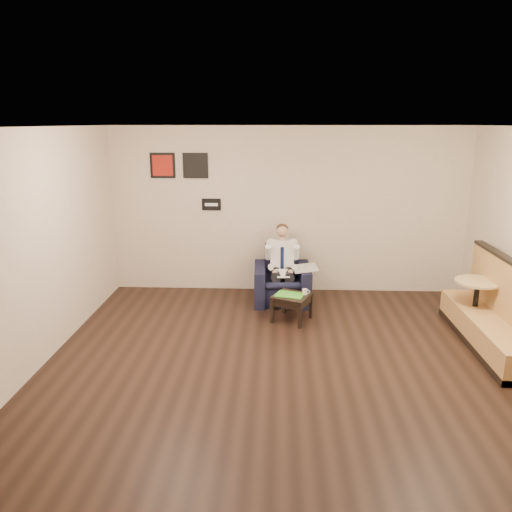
{
  "coord_description": "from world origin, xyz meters",
  "views": [
    {
      "loc": [
        -0.17,
        -5.35,
        2.85
      ],
      "look_at": [
        -0.46,
        1.2,
        1.09
      ],
      "focal_mm": 35.0,
      "sensor_mm": 36.0,
      "label": 1
    }
  ],
  "objects_px": {
    "green_folder": "(290,295)",
    "smartphone": "(298,292)",
    "armchair": "(282,276)",
    "coffee_mug": "(305,292)",
    "seated_man": "(283,268)",
    "cafe_table": "(475,307)",
    "side_table": "(292,308)",
    "banquette": "(490,304)"
  },
  "relations": [
    {
      "from": "banquette",
      "to": "cafe_table",
      "type": "height_order",
      "value": "banquette"
    },
    {
      "from": "side_table",
      "to": "cafe_table",
      "type": "bearing_deg",
      "value": -6.9
    },
    {
      "from": "cafe_table",
      "to": "coffee_mug",
      "type": "bearing_deg",
      "value": 171.83
    },
    {
      "from": "green_folder",
      "to": "smartphone",
      "type": "xyz_separation_m",
      "value": [
        0.13,
        0.12,
        -0.0
      ]
    },
    {
      "from": "green_folder",
      "to": "cafe_table",
      "type": "distance_m",
      "value": 2.58
    },
    {
      "from": "armchair",
      "to": "banquette",
      "type": "relative_size",
      "value": 0.4
    },
    {
      "from": "seated_man",
      "to": "cafe_table",
      "type": "relative_size",
      "value": 1.58
    },
    {
      "from": "coffee_mug",
      "to": "seated_man",
      "type": "bearing_deg",
      "value": 115.1
    },
    {
      "from": "smartphone",
      "to": "green_folder",
      "type": "bearing_deg",
      "value": -103.96
    },
    {
      "from": "cafe_table",
      "to": "seated_man",
      "type": "bearing_deg",
      "value": 158.85
    },
    {
      "from": "green_folder",
      "to": "banquette",
      "type": "bearing_deg",
      "value": -15.72
    },
    {
      "from": "seated_man",
      "to": "green_folder",
      "type": "bearing_deg",
      "value": -83.87
    },
    {
      "from": "armchair",
      "to": "green_folder",
      "type": "bearing_deg",
      "value": -84.69
    },
    {
      "from": "side_table",
      "to": "green_folder",
      "type": "relative_size",
      "value": 1.22
    },
    {
      "from": "side_table",
      "to": "cafe_table",
      "type": "xyz_separation_m",
      "value": [
        2.53,
        -0.31,
        0.18
      ]
    },
    {
      "from": "coffee_mug",
      "to": "smartphone",
      "type": "distance_m",
      "value": 0.13
    },
    {
      "from": "armchair",
      "to": "banquette",
      "type": "xyz_separation_m",
      "value": [
        2.68,
        -1.57,
        0.14
      ]
    },
    {
      "from": "coffee_mug",
      "to": "side_table",
      "type": "bearing_deg",
      "value": -171.13
    },
    {
      "from": "green_folder",
      "to": "coffee_mug",
      "type": "height_order",
      "value": "coffee_mug"
    },
    {
      "from": "banquette",
      "to": "seated_man",
      "type": "bearing_deg",
      "value": 151.5
    },
    {
      "from": "green_folder",
      "to": "cafe_table",
      "type": "relative_size",
      "value": 0.53
    },
    {
      "from": "smartphone",
      "to": "armchair",
      "type": "bearing_deg",
      "value": 143.02
    },
    {
      "from": "green_folder",
      "to": "smartphone",
      "type": "height_order",
      "value": "green_folder"
    },
    {
      "from": "smartphone",
      "to": "banquette",
      "type": "xyz_separation_m",
      "value": [
        2.44,
        -0.84,
        0.17
      ]
    },
    {
      "from": "armchair",
      "to": "seated_man",
      "type": "height_order",
      "value": "seated_man"
    },
    {
      "from": "armchair",
      "to": "seated_man",
      "type": "xyz_separation_m",
      "value": [
        0.0,
        -0.11,
        0.16
      ]
    },
    {
      "from": "green_folder",
      "to": "coffee_mug",
      "type": "xyz_separation_m",
      "value": [
        0.22,
        0.03,
        0.04
      ]
    },
    {
      "from": "side_table",
      "to": "coffee_mug",
      "type": "relative_size",
      "value": 5.79
    },
    {
      "from": "green_folder",
      "to": "smartphone",
      "type": "relative_size",
      "value": 3.21
    },
    {
      "from": "side_table",
      "to": "banquette",
      "type": "bearing_deg",
      "value": -16.01
    },
    {
      "from": "coffee_mug",
      "to": "cafe_table",
      "type": "bearing_deg",
      "value": -8.17
    },
    {
      "from": "seated_man",
      "to": "side_table",
      "type": "distance_m",
      "value": 0.84
    },
    {
      "from": "seated_man",
      "to": "banquette",
      "type": "bearing_deg",
      "value": -30.43
    },
    {
      "from": "seated_man",
      "to": "coffee_mug",
      "type": "height_order",
      "value": "seated_man"
    },
    {
      "from": "smartphone",
      "to": "cafe_table",
      "type": "xyz_separation_m",
      "value": [
        2.43,
        -0.42,
        -0.03
      ]
    },
    {
      "from": "smartphone",
      "to": "seated_man",
      "type": "bearing_deg",
      "value": 145.8
    },
    {
      "from": "side_table",
      "to": "cafe_table",
      "type": "relative_size",
      "value": 0.65
    },
    {
      "from": "armchair",
      "to": "green_folder",
      "type": "xyz_separation_m",
      "value": [
        0.11,
        -0.84,
        -0.03
      ]
    },
    {
      "from": "green_folder",
      "to": "smartphone",
      "type": "distance_m",
      "value": 0.18
    },
    {
      "from": "armchair",
      "to": "coffee_mug",
      "type": "bearing_deg",
      "value": -69.77
    },
    {
      "from": "side_table",
      "to": "green_folder",
      "type": "bearing_deg",
      "value": -171.13
    },
    {
      "from": "green_folder",
      "to": "seated_man",
      "type": "bearing_deg",
      "value": 98.07
    }
  ]
}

